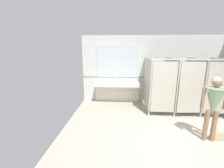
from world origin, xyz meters
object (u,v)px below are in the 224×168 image
object	(u,v)px
handbag	(220,136)
paper_cup	(119,82)
person_standing	(214,102)
soap_dispenser	(115,79)

from	to	relation	value
handbag	paper_cup	size ratio (longest dim) A/B	4.48
person_standing	paper_cup	distance (m)	3.29
person_standing	paper_cup	world-z (taller)	person_standing
handbag	person_standing	bearing A→B (deg)	-177.26
handbag	soap_dispenser	distance (m)	3.90
handbag	soap_dispenser	bearing A→B (deg)	136.44
handbag	soap_dispenser	size ratio (longest dim) A/B	1.63
person_standing	paper_cup	size ratio (longest dim) A/B	20.05
soap_dispenser	person_standing	bearing A→B (deg)	-46.91
person_standing	soap_dispenser	xyz separation A→B (m)	(-2.47, 2.64, -0.03)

